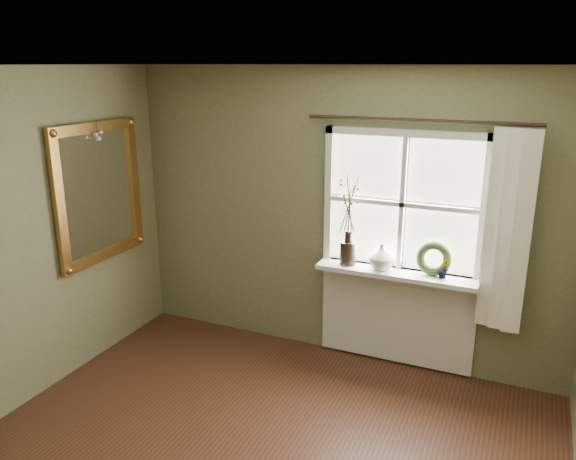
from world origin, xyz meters
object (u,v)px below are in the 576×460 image
at_px(dark_jug, 348,253).
at_px(wreath, 433,262).
at_px(cream_vase, 381,257).
at_px(gilt_mirror, 99,192).

bearing_deg(dark_jug, wreath, 3.15).
bearing_deg(wreath, dark_jug, -174.08).
xyz_separation_m(dark_jug, cream_vase, (0.30, 0.00, 0.01)).
relative_size(dark_jug, gilt_mirror, 0.17).
xyz_separation_m(dark_jug, gilt_mirror, (-2.09, -0.69, 0.50)).
xyz_separation_m(wreath, gilt_mirror, (-2.81, -0.73, 0.49)).
distance_m(dark_jug, cream_vase, 0.30).
distance_m(wreath, gilt_mirror, 2.95).
height_order(cream_vase, gilt_mirror, gilt_mirror).
bearing_deg(cream_vase, dark_jug, 180.00).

